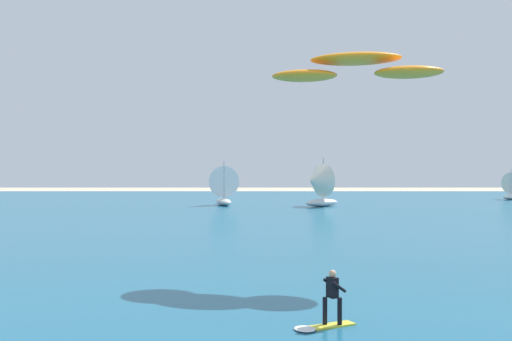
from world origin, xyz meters
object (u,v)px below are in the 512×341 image
at_px(sailboat_anchored_offshore, 222,185).
at_px(kitesurfer, 327,307).
at_px(sailboat_leading, 318,185).
at_px(kite, 355,68).

bearing_deg(sailboat_anchored_offshore, kitesurfer, -83.28).
height_order(kitesurfer, sailboat_leading, sailboat_leading).
distance_m(kite, sailboat_anchored_offshore, 42.62).
bearing_deg(sailboat_leading, sailboat_anchored_offshore, 165.48).
xyz_separation_m(kite, sailboat_anchored_offshore, (-7.90, 41.36, -6.58)).
distance_m(sailboat_anchored_offshore, sailboat_leading, 10.61).
xyz_separation_m(kitesurfer, kite, (2.10, 7.80, 8.19)).
bearing_deg(kitesurfer, sailboat_leading, 84.51).
bearing_deg(kite, kitesurfer, -105.09).
height_order(kite, sailboat_anchored_offshore, kite).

